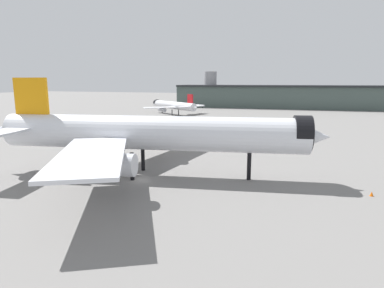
{
  "coord_description": "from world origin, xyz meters",
  "views": [
    {
      "loc": [
        29.58,
        -55.06,
        19.18
      ],
      "look_at": [
        8.87,
        5.35,
        6.85
      ],
      "focal_mm": 30.62,
      "sensor_mm": 36.0,
      "label": 1
    }
  ],
  "objects_px": {
    "traffic_cone_near_nose": "(273,150)",
    "traffic_cone_wingtip": "(372,194)",
    "baggage_tug_wing": "(147,137)",
    "baggage_cart_trailing": "(162,138)",
    "airliner_near_gate": "(150,134)",
    "airliner_far_taxiway": "(174,105)",
    "service_truck_front": "(209,136)"
  },
  "relations": [
    {
      "from": "traffic_cone_near_nose",
      "to": "traffic_cone_wingtip",
      "type": "height_order",
      "value": "traffic_cone_wingtip"
    },
    {
      "from": "baggage_tug_wing",
      "to": "baggage_cart_trailing",
      "type": "relative_size",
      "value": 1.22
    },
    {
      "from": "airliner_near_gate",
      "to": "traffic_cone_near_nose",
      "type": "xyz_separation_m",
      "value": [
        21.75,
        33.09,
        -8.44
      ]
    },
    {
      "from": "airliner_far_taxiway",
      "to": "traffic_cone_near_nose",
      "type": "distance_m",
      "value": 103.73
    },
    {
      "from": "service_truck_front",
      "to": "baggage_tug_wing",
      "type": "xyz_separation_m",
      "value": [
        -19.38,
        -5.45,
        -0.62
      ]
    },
    {
      "from": "baggage_tug_wing",
      "to": "airliner_far_taxiway",
      "type": "bearing_deg",
      "value": 68.54
    },
    {
      "from": "baggage_cart_trailing",
      "to": "airliner_near_gate",
      "type": "bearing_deg",
      "value": 76.24
    },
    {
      "from": "airliner_far_taxiway",
      "to": "traffic_cone_near_nose",
      "type": "bearing_deg",
      "value": 162.5
    },
    {
      "from": "airliner_near_gate",
      "to": "airliner_far_taxiway",
      "type": "height_order",
      "value": "airliner_near_gate"
    },
    {
      "from": "airliner_near_gate",
      "to": "traffic_cone_wingtip",
      "type": "xyz_separation_m",
      "value": [
        40.93,
        0.93,
        -8.37
      ]
    },
    {
      "from": "airliner_far_taxiway",
      "to": "traffic_cone_wingtip",
      "type": "xyz_separation_m",
      "value": [
        82.44,
        -114.22,
        -5.02
      ]
    },
    {
      "from": "baggage_cart_trailing",
      "to": "airliner_far_taxiway",
      "type": "bearing_deg",
      "value": -104.8
    },
    {
      "from": "airliner_far_taxiway",
      "to": "service_truck_front",
      "type": "relative_size",
      "value": 6.91
    },
    {
      "from": "baggage_tug_wing",
      "to": "traffic_cone_wingtip",
      "type": "relative_size",
      "value": 4.48
    },
    {
      "from": "airliner_far_taxiway",
      "to": "traffic_cone_near_nose",
      "type": "xyz_separation_m",
      "value": [
        63.25,
        -82.06,
        -5.09
      ]
    },
    {
      "from": "baggage_cart_trailing",
      "to": "traffic_cone_wingtip",
      "type": "bearing_deg",
      "value": 111.95
    },
    {
      "from": "baggage_tug_wing",
      "to": "traffic_cone_near_nose",
      "type": "xyz_separation_m",
      "value": [
        40.81,
        -3.67,
        -0.65
      ]
    },
    {
      "from": "service_truck_front",
      "to": "baggage_tug_wing",
      "type": "relative_size",
      "value": 1.62
    },
    {
      "from": "service_truck_front",
      "to": "traffic_cone_wingtip",
      "type": "xyz_separation_m",
      "value": [
        40.61,
        -41.29,
        -1.2
      ]
    },
    {
      "from": "traffic_cone_wingtip",
      "to": "service_truck_front",
      "type": "bearing_deg",
      "value": 134.53
    },
    {
      "from": "airliner_near_gate",
      "to": "baggage_cart_trailing",
      "type": "height_order",
      "value": "airliner_near_gate"
    },
    {
      "from": "airliner_far_taxiway",
      "to": "service_truck_front",
      "type": "height_order",
      "value": "airliner_far_taxiway"
    },
    {
      "from": "airliner_near_gate",
      "to": "traffic_cone_near_nose",
      "type": "height_order",
      "value": "airliner_near_gate"
    },
    {
      "from": "service_truck_front",
      "to": "traffic_cone_near_nose",
      "type": "xyz_separation_m",
      "value": [
        21.42,
        -9.12,
        -1.27
      ]
    },
    {
      "from": "baggage_cart_trailing",
      "to": "traffic_cone_wingtip",
      "type": "xyz_separation_m",
      "value": [
        55.06,
        -36.82,
        -0.58
      ]
    },
    {
      "from": "airliner_near_gate",
      "to": "baggage_tug_wing",
      "type": "height_order",
      "value": "airliner_near_gate"
    },
    {
      "from": "airliner_far_taxiway",
      "to": "baggage_tug_wing",
      "type": "relative_size",
      "value": 11.18
    },
    {
      "from": "traffic_cone_wingtip",
      "to": "baggage_cart_trailing",
      "type": "bearing_deg",
      "value": 146.23
    },
    {
      "from": "airliner_near_gate",
      "to": "airliner_far_taxiway",
      "type": "distance_m",
      "value": 122.45
    },
    {
      "from": "airliner_near_gate",
      "to": "traffic_cone_wingtip",
      "type": "relative_size",
      "value": 88.7
    },
    {
      "from": "traffic_cone_near_nose",
      "to": "traffic_cone_wingtip",
      "type": "relative_size",
      "value": 0.82
    },
    {
      "from": "airliner_near_gate",
      "to": "traffic_cone_near_nose",
      "type": "relative_size",
      "value": 108.03
    }
  ]
}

